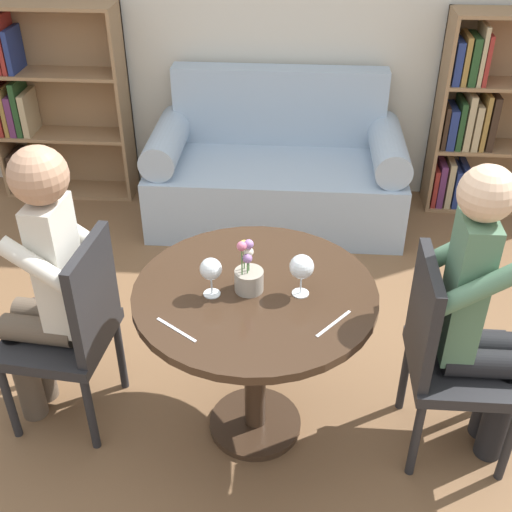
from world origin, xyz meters
The scene contains 14 objects.
ground_plane centered at (0.00, 0.00, 0.00)m, with size 16.00×16.00×0.00m, color brown.
round_table centered at (0.00, 0.00, 0.59)m, with size 0.93×0.93×0.74m.
couch centered at (0.00, 1.86, 0.31)m, with size 1.61×0.80×0.92m.
bookshelf_left centered at (-1.58, 2.13, 0.64)m, with size 0.90×0.28×1.30m.
bookshelf_right centered at (1.35, 2.12, 0.62)m, with size 0.90×0.28×1.30m.
chair_left centered at (-0.75, 0.03, 0.49)m, with size 0.46×0.46×0.90m.
chair_right centered at (0.75, -0.02, 0.49)m, with size 0.42×0.42×0.90m.
person_left centered at (-0.84, 0.04, 0.70)m, with size 0.44×0.37×1.28m.
person_right centered at (0.84, -0.02, 0.68)m, with size 0.42×0.34×1.29m.
wine_glass_left centered at (-0.16, -0.04, 0.85)m, with size 0.08×0.08×0.16m.
wine_glass_right centered at (0.17, -0.01, 0.86)m, with size 0.09×0.09×0.17m.
flower_vase centered at (-0.02, 0.00, 0.81)m, with size 0.11×0.11×0.22m.
knife_left_setting centered at (0.29, -0.18, 0.75)m, with size 0.13×0.15×0.00m.
fork_left_setting centered at (-0.25, -0.25, 0.75)m, with size 0.16×0.12×0.00m.
Camera 1 is at (0.15, -1.92, 2.19)m, focal length 45.00 mm.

